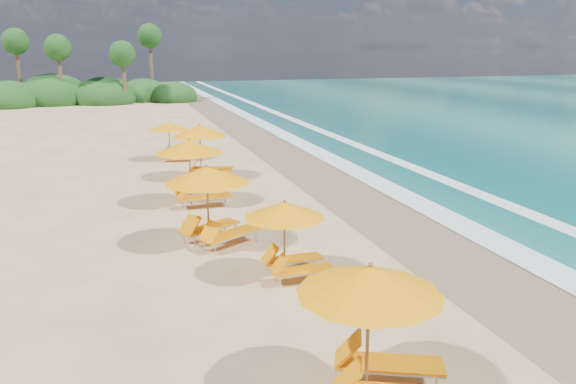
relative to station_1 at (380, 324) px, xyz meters
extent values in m
plane|color=#D5B17D|center=(1.24, 9.06, -1.35)|extent=(160.00, 160.00, 0.00)
cube|color=#8C7653|center=(5.24, 9.06, -1.34)|extent=(4.00, 160.00, 0.01)
cube|color=white|center=(6.74, 9.06, -1.32)|extent=(1.20, 160.00, 0.01)
cube|color=white|center=(9.74, 9.06, -1.32)|extent=(0.80, 160.00, 0.01)
cylinder|color=olive|center=(-0.17, 0.07, -0.20)|extent=(0.06, 0.06, 2.30)
cone|color=#FE9705|center=(-0.17, 0.07, 0.76)|extent=(3.11, 3.11, 0.46)
sphere|color=olive|center=(-0.17, 0.07, 1.02)|extent=(0.08, 0.08, 0.08)
cylinder|color=olive|center=(-0.02, 5.26, -0.37)|extent=(0.05, 0.05, 1.95)
cone|color=#FE9705|center=(-0.02, 5.26, 0.44)|extent=(2.04, 2.04, 0.39)
sphere|color=olive|center=(-0.02, 5.26, 0.66)|extent=(0.07, 0.07, 0.07)
cylinder|color=olive|center=(-1.47, 8.12, -0.17)|extent=(0.06, 0.06, 2.35)
cone|color=#FE9705|center=(-1.47, 8.12, 0.80)|extent=(3.29, 3.29, 0.47)
sphere|color=olive|center=(-1.47, 8.12, 1.06)|extent=(0.08, 0.08, 0.08)
cylinder|color=olive|center=(-1.37, 12.72, -0.15)|extent=(0.06, 0.06, 2.39)
cone|color=#FE9705|center=(-1.37, 12.72, 0.84)|extent=(2.51, 2.51, 0.48)
sphere|color=olive|center=(-1.37, 12.72, 1.10)|extent=(0.09, 0.09, 0.09)
cylinder|color=olive|center=(-0.38, 16.86, -0.18)|extent=(0.06, 0.06, 2.34)
cone|color=#FE9705|center=(-0.38, 16.86, 0.79)|extent=(2.97, 2.97, 0.47)
sphere|color=olive|center=(-0.38, 16.86, 1.05)|extent=(0.08, 0.08, 0.08)
cylinder|color=olive|center=(-1.29, 21.49, -0.38)|extent=(0.05, 0.05, 1.93)
cone|color=#FE9705|center=(-1.29, 21.49, 0.42)|extent=(2.33, 2.33, 0.39)
sphere|color=olive|center=(-1.29, 21.49, 0.64)|extent=(0.07, 0.07, 0.07)
ellipsoid|color=#163D14|center=(-4.76, 54.06, -0.72)|extent=(6.40, 6.40, 4.16)
ellipsoid|color=#163D14|center=(-9.76, 55.06, -0.64)|extent=(7.20, 7.20, 4.68)
ellipsoid|color=#163D14|center=(-13.76, 53.06, -0.76)|extent=(6.00, 6.00, 3.90)
ellipsoid|color=#163D14|center=(-0.76, 56.06, -0.80)|extent=(5.60, 5.60, 3.64)
ellipsoid|color=#163D14|center=(2.24, 54.06, -0.86)|extent=(5.00, 5.00, 3.25)
cylinder|color=brown|center=(-2.76, 52.06, 1.15)|extent=(0.36, 0.36, 5.00)
sphere|color=#163D14|center=(-2.76, 52.06, 3.65)|extent=(2.60, 2.60, 2.60)
cylinder|color=brown|center=(-8.76, 53.06, 1.45)|extent=(0.36, 0.36, 5.60)
sphere|color=#163D14|center=(-8.76, 53.06, 4.25)|extent=(2.60, 2.60, 2.60)
cylinder|color=brown|center=(-12.76, 55.06, 1.75)|extent=(0.36, 0.36, 6.20)
sphere|color=#163D14|center=(-12.76, 55.06, 4.85)|extent=(2.60, 2.60, 2.60)
cylinder|color=brown|center=(0.24, 56.06, 2.05)|extent=(0.36, 0.36, 6.80)
sphere|color=#163D14|center=(0.24, 56.06, 5.45)|extent=(2.60, 2.60, 2.60)
camera|label=1|loc=(-3.81, -7.38, 4.31)|focal=34.95mm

